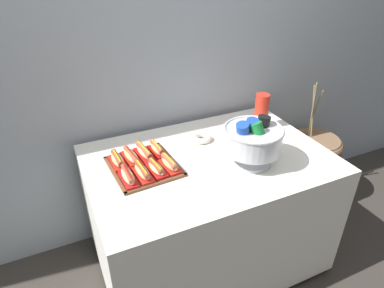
# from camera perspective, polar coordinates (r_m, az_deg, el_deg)

# --- Properties ---
(ground_plane) EXTENTS (10.00, 10.00, 0.00)m
(ground_plane) POSITION_cam_1_polar(r_m,az_deg,el_deg) (2.36, 2.40, -18.51)
(ground_plane) COLOR #38332D
(back_wall) EXTENTS (6.00, 0.10, 2.60)m
(back_wall) POSITION_cam_1_polar(r_m,az_deg,el_deg) (2.10, -3.79, 17.13)
(back_wall) COLOR #9EA8B2
(back_wall) RESTS_ON ground_plane
(buffet_table) EXTENTS (1.32, 0.90, 0.79)m
(buffet_table) POSITION_cam_1_polar(r_m,az_deg,el_deg) (2.07, 2.64, -11.01)
(buffet_table) COLOR white
(buffet_table) RESTS_ON ground_plane
(floor_vase) EXTENTS (0.50, 0.50, 0.97)m
(floor_vase) POSITION_cam_1_polar(r_m,az_deg,el_deg) (2.84, 19.34, -3.98)
(floor_vase) COLOR brown
(floor_vase) RESTS_ON ground_plane
(serving_tray) EXTENTS (0.35, 0.38, 0.01)m
(serving_tray) POSITION_cam_1_polar(r_m,az_deg,el_deg) (1.78, -8.23, -3.85)
(serving_tray) COLOR brown
(serving_tray) RESTS_ON buffet_table
(hot_dog_0) EXTENTS (0.07, 0.17, 0.06)m
(hot_dog_0) POSITION_cam_1_polar(r_m,az_deg,el_deg) (1.67, -10.88, -5.42)
(hot_dog_0) COLOR red
(hot_dog_0) RESTS_ON serving_tray
(hot_dog_1) EXTENTS (0.08, 0.18, 0.06)m
(hot_dog_1) POSITION_cam_1_polar(r_m,az_deg,el_deg) (1.69, -8.48, -4.71)
(hot_dog_1) COLOR red
(hot_dog_1) RESTS_ON serving_tray
(hot_dog_2) EXTENTS (0.09, 0.16, 0.06)m
(hot_dog_2) POSITION_cam_1_polar(r_m,az_deg,el_deg) (1.71, -6.12, -4.14)
(hot_dog_2) COLOR red
(hot_dog_2) RESTS_ON serving_tray
(hot_dog_3) EXTENTS (0.08, 0.17, 0.06)m
(hot_dog_3) POSITION_cam_1_polar(r_m,az_deg,el_deg) (1.73, -3.84, -3.37)
(hot_dog_3) COLOR red
(hot_dog_3) RESTS_ON serving_tray
(hot_dog_4) EXTENTS (0.07, 0.16, 0.06)m
(hot_dog_4) POSITION_cam_1_polar(r_m,az_deg,el_deg) (1.80, -12.57, -2.70)
(hot_dog_4) COLOR red
(hot_dog_4) RESTS_ON serving_tray
(hot_dog_5) EXTENTS (0.09, 0.18, 0.06)m
(hot_dog_5) POSITION_cam_1_polar(r_m,az_deg,el_deg) (1.82, -10.33, -2.10)
(hot_dog_5) COLOR red
(hot_dog_5) RESTS_ON serving_tray
(hot_dog_6) EXTENTS (0.08, 0.18, 0.07)m
(hot_dog_6) POSITION_cam_1_polar(r_m,az_deg,el_deg) (1.84, -8.14, -1.40)
(hot_dog_6) COLOR red
(hot_dog_6) RESTS_ON serving_tray
(hot_dog_7) EXTENTS (0.07, 0.16, 0.06)m
(hot_dog_7) POSITION_cam_1_polar(r_m,az_deg,el_deg) (1.86, -5.99, -0.87)
(hot_dog_7) COLOR #B21414
(hot_dog_7) RESTS_ON serving_tray
(punch_bowl) EXTENTS (0.31, 0.31, 0.27)m
(punch_bowl) POSITION_cam_1_polar(r_m,az_deg,el_deg) (1.75, 10.32, 0.86)
(punch_bowl) COLOR silver
(punch_bowl) RESTS_ON buffet_table
(cup_stack) EXTENTS (0.09, 0.09, 0.22)m
(cup_stack) POSITION_cam_1_polar(r_m,az_deg,el_deg) (2.16, 11.74, 5.53)
(cup_stack) COLOR red
(cup_stack) RESTS_ON buffet_table
(donut) EXTENTS (0.12, 0.12, 0.04)m
(donut) POSITION_cam_1_polar(r_m,az_deg,el_deg) (2.00, 1.67, 1.03)
(donut) COLOR silver
(donut) RESTS_ON buffet_table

